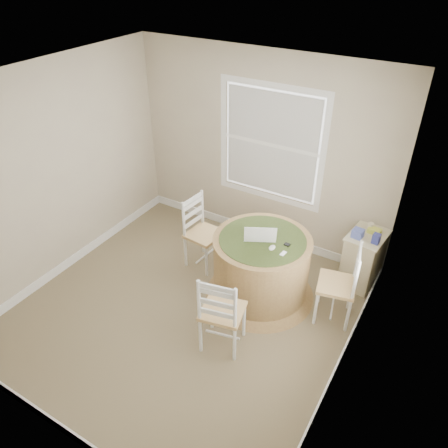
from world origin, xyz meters
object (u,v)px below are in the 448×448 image
Objects in this scene: chair_near at (223,311)px; corner_chest at (363,258)px; chair_right at (337,284)px; round_table at (261,265)px; laptop at (260,236)px; chair_left at (204,234)px.

corner_chest is (0.96, 1.74, -0.12)m from chair_near.
chair_near is at bearing -54.32° from chair_right.
chair_near is at bearing -112.43° from corner_chest.
round_table is 2.87× the size of laptop.
corner_chest is at bearing -167.71° from laptop.
chair_right reaches higher than round_table.
corner_chest is (1.86, 0.70, -0.12)m from chair_left.
round_table reaches higher than corner_chest.
chair_left is 1.00× the size of chair_near.
chair_right is 0.99m from laptop.
chair_right is 1.33× the size of corner_chest.
chair_near is 1.00× the size of chair_right.
laptop is at bearing -97.85° from chair_right.
chair_near is 1.31m from chair_right.
round_table is at bearing -101.76° from chair_near.
laptop reaches higher than chair_right.
round_table is 1.29m from corner_chest.
laptop is (-0.05, 0.90, 0.37)m from chair_near.
round_table is 1.38× the size of chair_left.
corner_chest is (1.01, 0.84, -0.49)m from laptop.
round_table is 0.90m from chair_left.
chair_left is 1.00× the size of chair_right.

